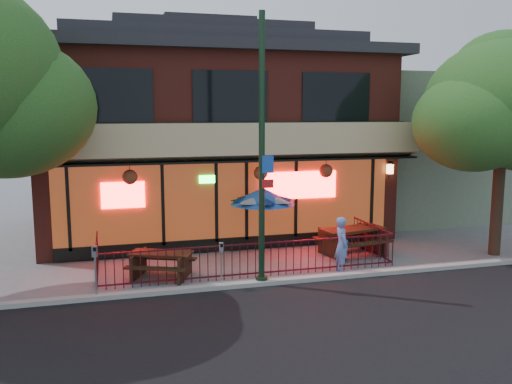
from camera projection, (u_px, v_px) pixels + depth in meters
The scene contains 13 objects.
ground at pixel (258, 279), 14.74m from camera, with size 80.00×80.00×0.00m, color gray.
curb at pixel (263, 283), 14.26m from camera, with size 80.00×0.25×0.12m, color #999993.
restaurant_building at pixel (208, 122), 20.90m from camera, with size 12.96×9.49×8.05m.
neighbor_building at pixel (406, 146), 24.00m from camera, with size 6.00×7.00×6.00m, color slate.
patio_fence at pixel (253, 252), 15.13m from camera, with size 8.44×2.62×1.00m.
street_light at pixel (262, 166), 13.89m from camera, with size 0.43×0.32×7.00m.
street_tree_right at pixel (504, 97), 16.67m from camera, with size 4.80×4.80×7.02m.
picnic_table_left at pixel (161, 261), 14.82m from camera, with size 2.07×1.86×0.72m.
picnic_table_right at pixel (352, 237), 17.19m from camera, with size 2.29×1.91×0.87m.
patio_umbrella at pixel (263, 196), 16.70m from camera, with size 2.00×2.00×2.28m.
pedestrian at pixel (342, 245), 15.26m from camera, with size 0.59×0.39×1.61m, color #617DC3.
parking_meter_near at pixel (221, 257), 13.95m from camera, with size 0.12×0.11×1.20m.
parking_meter_far at pixel (95, 263), 13.04m from camera, with size 0.15×0.14×1.35m.
Camera 1 is at (-3.82, -13.70, 4.56)m, focal length 38.00 mm.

